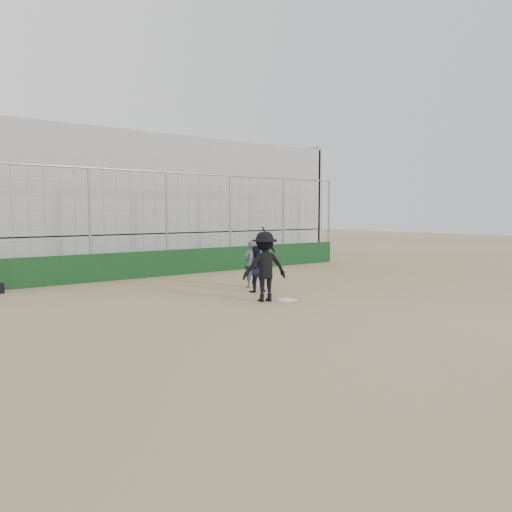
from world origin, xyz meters
TOP-DOWN VIEW (x-y plane):
  - ground at (0.00, 0.00)m, footprint 90.00×90.00m
  - home_plate at (0.00, 0.00)m, footprint 0.44×0.44m
  - backstop at (0.00, 7.00)m, footprint 18.10×0.25m
  - bleachers at (0.00, 11.95)m, footprint 20.25×6.70m
  - batter_at_plate at (-0.57, 0.28)m, footprint 1.41×1.09m
  - catcher_crouched at (0.18, 1.66)m, footprint 0.82×0.72m
  - umpire at (0.68, 2.52)m, footprint 0.58×0.39m

SIDE VIEW (x-z plane):
  - ground at x=0.00m, z-range 0.00..0.00m
  - home_plate at x=0.00m, z-range 0.00..0.02m
  - catcher_crouched at x=0.18m, z-range 0.00..0.99m
  - umpire at x=0.68m, z-range 0.00..1.40m
  - backstop at x=0.00m, z-range -1.06..2.98m
  - batter_at_plate at x=-0.57m, z-range -0.06..2.00m
  - bleachers at x=0.00m, z-range -0.57..6.41m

